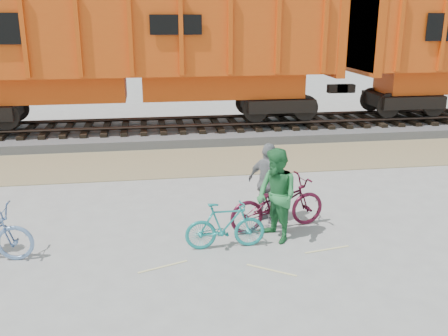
{
  "coord_description": "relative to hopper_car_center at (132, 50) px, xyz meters",
  "views": [
    {
      "loc": [
        -1.14,
        -8.51,
        4.1
      ],
      "look_at": [
        0.41,
        1.5,
        1.01
      ],
      "focal_mm": 40.0,
      "sensor_mm": 36.0,
      "label": 1
    }
  ],
  "objects": [
    {
      "name": "ground",
      "position": [
        1.57,
        -9.0,
        -3.01
      ],
      "size": [
        120.0,
        120.0,
        0.0
      ],
      "primitive_type": "plane",
      "color": "#9E9E99",
      "rests_on": "ground"
    },
    {
      "name": "gravel_strip",
      "position": [
        1.57,
        -3.5,
        -3.0
      ],
      "size": [
        120.0,
        3.0,
        0.02
      ],
      "primitive_type": "cube",
      "color": "#907C59",
      "rests_on": "ground"
    },
    {
      "name": "ballast_bed",
      "position": [
        1.57,
        0.0,
        -2.86
      ],
      "size": [
        120.0,
        4.0,
        0.3
      ],
      "primitive_type": "cube",
      "color": "slate",
      "rests_on": "ground"
    },
    {
      "name": "track",
      "position": [
        1.57,
        0.0,
        -2.53
      ],
      "size": [
        120.0,
        2.6,
        0.24
      ],
      "color": "black",
      "rests_on": "ballast_bed"
    },
    {
      "name": "hopper_car_center",
      "position": [
        0.0,
        0.0,
        0.0
      ],
      "size": [
        14.0,
        3.13,
        4.65
      ],
      "color": "black",
      "rests_on": "track"
    },
    {
      "name": "bicycle_teal",
      "position": [
        1.73,
        -9.23,
        -2.56
      ],
      "size": [
        1.48,
        0.43,
        0.89
      ],
      "primitive_type": "imported",
      "rotation": [
        0.0,
        0.0,
        1.58
      ],
      "color": "teal",
      "rests_on": "ground"
    },
    {
      "name": "bicycle_maroon",
      "position": [
        2.9,
        -8.53,
        -2.47
      ],
      "size": [
        2.12,
        1.11,
        1.06
      ],
      "primitive_type": "imported",
      "rotation": [
        0.0,
        0.0,
        1.78
      ],
      "color": "#4B0F23",
      "rests_on": "ground"
    },
    {
      "name": "person_man",
      "position": [
        2.73,
        -9.03,
        -2.11
      ],
      "size": [
        0.95,
        1.05,
        1.79
      ],
      "primitive_type": "imported",
      "rotation": [
        0.0,
        0.0,
        -1.2
      ],
      "color": "#2A793E",
      "rests_on": "ground"
    },
    {
      "name": "person_woman",
      "position": [
        2.8,
        -8.13,
        -2.17
      ],
      "size": [
        0.94,
        1.01,
        1.67
      ],
      "primitive_type": "imported",
      "rotation": [
        0.0,
        0.0,
        2.27
      ],
      "color": "gray",
      "rests_on": "ground"
    }
  ]
}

